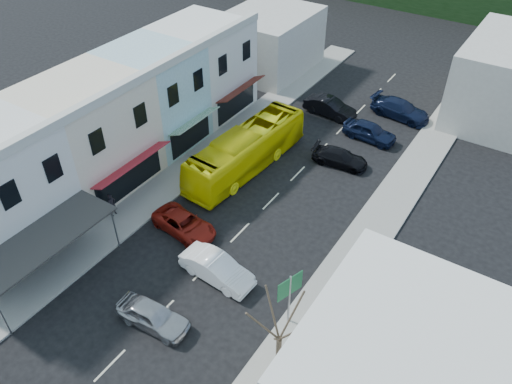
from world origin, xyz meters
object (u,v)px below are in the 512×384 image
object	(u,v)px
car_silver	(153,316)
traffic_signal	(459,75)
pedestrian_left	(112,205)
car_white	(217,270)
street_tree	(279,339)
car_red	(184,224)
direction_sign	(289,300)
bus	(246,152)

from	to	relation	value
car_silver	traffic_signal	xyz separation A→B (m)	(6.42, 35.70, 1.81)
pedestrian_left	traffic_signal	xyz separation A→B (m)	(14.98, 30.37, 1.51)
car_white	traffic_signal	xyz separation A→B (m)	(5.50, 31.00, 1.81)
car_silver	street_tree	distance (m)	8.17
pedestrian_left	car_red	bearing A→B (deg)	-76.17
pedestrian_left	street_tree	xyz separation A→B (m)	(16.17, -4.54, 2.58)
car_white	direction_sign	xyz separation A→B (m)	(5.30, -0.47, 1.19)
car_white	car_red	size ratio (longest dim) A/B	0.96
direction_sign	bus	bearing A→B (deg)	151.31
pedestrian_left	traffic_signal	bearing A→B (deg)	-28.61
car_red	pedestrian_left	distance (m)	5.39
bus	car_white	bearing A→B (deg)	-60.93
direction_sign	pedestrian_left	bearing A→B (deg)	-165.82
direction_sign	traffic_signal	size ratio (longest dim) A/B	0.76
car_red	pedestrian_left	world-z (taller)	pedestrian_left
car_silver	pedestrian_left	distance (m)	10.09
bus	traffic_signal	world-z (taller)	traffic_signal
pedestrian_left	direction_sign	distance (m)	14.85
car_white	direction_sign	size ratio (longest dim) A/B	1.16
street_tree	pedestrian_left	bearing A→B (deg)	164.32
car_silver	car_red	size ratio (longest dim) A/B	0.96
car_silver	traffic_signal	size ratio (longest dim) A/B	0.88
direction_sign	car_red	bearing A→B (deg)	-176.68
street_tree	traffic_signal	bearing A→B (deg)	91.95
pedestrian_left	direction_sign	size ratio (longest dim) A/B	0.45
car_white	car_red	xyz separation A→B (m)	(-4.32, 2.12, 0.00)
car_red	street_tree	xyz separation A→B (m)	(11.00, -6.04, 2.88)
bus	pedestrian_left	size ratio (longest dim) A/B	6.82
car_silver	pedestrian_left	world-z (taller)	pedestrian_left
street_tree	bus	bearing A→B (deg)	128.79
bus	pedestrian_left	xyz separation A→B (m)	(-4.57, -9.90, -0.55)
bus	direction_sign	bearing A→B (deg)	-43.08
direction_sign	traffic_signal	world-z (taller)	traffic_signal
car_white	direction_sign	bearing A→B (deg)	-91.94
bus	car_white	world-z (taller)	bus
direction_sign	street_tree	xyz separation A→B (m)	(1.39, -3.45, 1.69)
bus	direction_sign	size ratio (longest dim) A/B	3.06
traffic_signal	pedestrian_left	bearing A→B (deg)	69.73
car_silver	car_red	world-z (taller)	same
pedestrian_left	street_tree	distance (m)	16.99
car_silver	car_white	distance (m)	4.79
street_tree	traffic_signal	size ratio (longest dim) A/B	1.43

